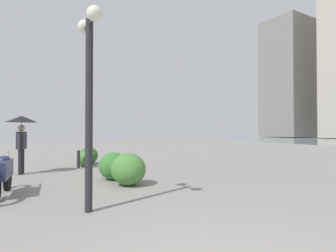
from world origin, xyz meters
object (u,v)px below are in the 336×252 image
at_px(lamppost, 89,78).
at_px(bollard_near, 91,158).
at_px(motorcycle, 2,174).
at_px(bollard_mid, 78,159).
at_px(pedestrian, 22,128).

distance_m(lamppost, bollard_near, 6.46).
bearing_deg(motorcycle, bollard_mid, -34.07).
bearing_deg(motorcycle, lamppost, -147.84).
bearing_deg(pedestrian, bollard_mid, -76.90).
relative_size(motorcycle, pedestrian, 1.07).
distance_m(pedestrian, bollard_near, 2.80).
bearing_deg(bollard_mid, bollard_near, -104.79).
bearing_deg(lamppost, bollard_mid, -10.72).
height_order(bollard_near, bollard_mid, bollard_mid).
bearing_deg(bollard_mid, lamppost, 169.28).
bearing_deg(motorcycle, bollard_near, -39.53).
xyz_separation_m(motorcycle, bollard_mid, (3.77, -2.55, -0.12)).
relative_size(pedestrian, bollard_near, 2.77).
height_order(lamppost, bollard_mid, lamppost).
height_order(motorcycle, pedestrian, pedestrian).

